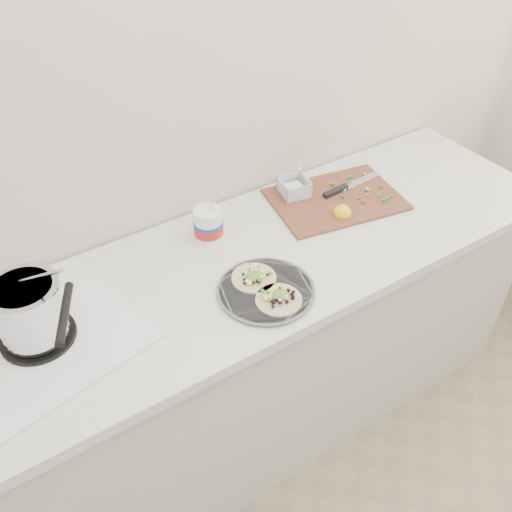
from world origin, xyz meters
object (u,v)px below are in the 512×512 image
taco_plate (266,289)px  tub (209,222)px  cutboard (332,195)px  stove (33,321)px

taco_plate → tub: size_ratio=1.34×
taco_plate → cutboard: (0.48, 0.27, 0.00)m
stove → taco_plate: bearing=-27.7°
taco_plate → cutboard: cutboard is taller
stove → cutboard: bearing=-6.8°
cutboard → stove: bearing=-164.6°
stove → taco_plate: stove is taller
tub → cutboard: size_ratio=0.43×
stove → tub: 0.63m
stove → taco_plate: size_ratio=1.98×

